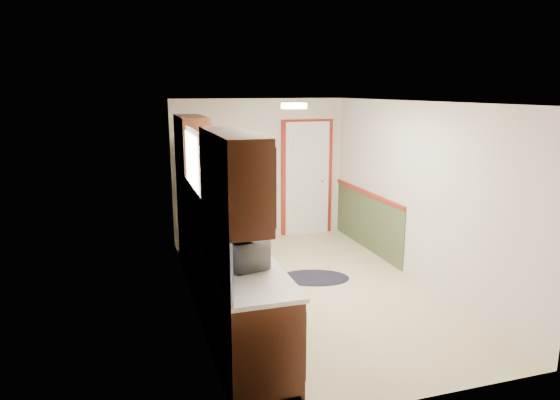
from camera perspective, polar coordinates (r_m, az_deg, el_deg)
room_shell at (r=6.26m, az=3.56°, el=0.10°), size 3.20×5.20×2.52m
kitchen_run at (r=5.77m, az=-7.05°, el=-5.06°), size 0.63×4.00×2.20m
back_wall_trim at (r=8.69m, az=4.54°, el=1.50°), size 1.12×2.30×2.08m
ceiling_fixture at (r=5.83m, az=1.62°, el=10.71°), size 0.30×0.30×0.06m
microwave at (r=4.65m, az=-4.29°, el=-5.43°), size 0.39×0.56×0.34m
refrigerator at (r=7.80m, az=-8.28°, el=0.34°), size 0.85×0.81×1.83m
rug at (r=6.98m, az=3.96°, el=-8.84°), size 1.10×0.88×0.01m
cooktop at (r=6.95m, az=-8.57°, el=-0.89°), size 0.53×0.64×0.02m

